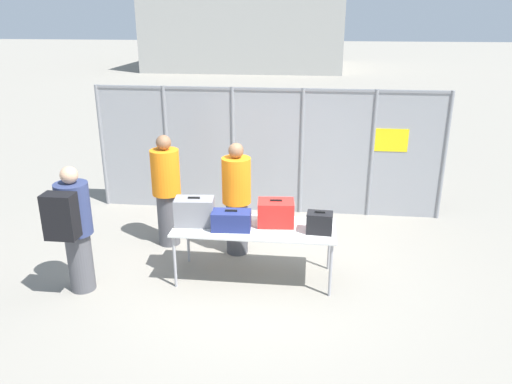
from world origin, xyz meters
The scene contains 12 objects.
ground_plane centered at (0.00, 0.00, 0.00)m, with size 120.00×120.00×0.00m, color gray.
fence_section centered at (0.02, 2.40, 1.18)m, with size 6.22×0.07×2.27m.
inspection_table centered at (0.07, -0.10, 0.72)m, with size 2.17×0.85×0.77m.
suitcase_grey centered at (-0.74, -0.12, 0.96)m, with size 0.54×0.35×0.40m.
suitcase_navy centered at (-0.22, -0.23, 0.90)m, with size 0.53×0.30×0.28m.
suitcase_red centered at (0.35, 0.00, 0.94)m, with size 0.51×0.38×0.36m.
suitcase_black centered at (0.93, -0.19, 0.91)m, with size 0.35×0.25×0.30m.
traveler_hooded centered at (-2.17, -0.73, 0.94)m, with size 0.42×0.66×1.71m.
security_worker_near centered at (-0.29, 0.65, 0.89)m, with size 0.43×0.43×1.73m.
security_worker_far centered at (-1.41, 0.82, 0.92)m, with size 0.44×0.44×1.77m.
utility_trailer centered at (1.34, 4.48, 0.40)m, with size 3.41×2.13×0.69m.
distant_hangar centered at (-3.67, 28.17, 2.69)m, with size 12.06×9.48×5.38m.
Camera 1 is at (0.80, -6.21, 3.49)m, focal length 35.00 mm.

